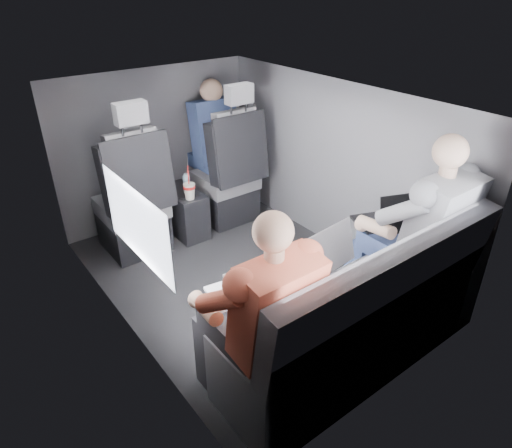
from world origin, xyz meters
TOP-DOWN VIEW (x-y plane):
  - floor at (0.00, 0.00)m, footprint 2.60×2.60m
  - ceiling at (0.00, 0.00)m, footprint 2.60×2.60m
  - panel_left at (-0.90, 0.00)m, footprint 0.02×2.60m
  - panel_right at (0.90, 0.00)m, footprint 0.02×2.60m
  - panel_front at (0.00, 1.30)m, footprint 1.80×0.02m
  - panel_back at (0.00, -1.30)m, footprint 1.80×0.02m
  - side_window at (-0.88, -0.30)m, footprint 0.02×0.75m
  - seatbelt at (0.45, 0.67)m, footprint 0.35×0.11m
  - front_seat_left at (-0.45, 0.84)m, footprint 0.52×0.58m
  - front_seat_right at (0.45, 0.84)m, footprint 0.52×0.58m
  - center_console at (0.00, 0.88)m, footprint 0.24×0.48m
  - rear_bench at (0.00, -1.06)m, footprint 1.60×0.57m
  - soda_cup at (-0.02, 0.71)m, footprint 0.10×0.10m
  - water_bottle at (0.02, 0.84)m, footprint 0.06×0.06m
  - laptop_white at (-0.56, -0.78)m, footprint 0.32×0.32m
  - laptop_silver at (-0.04, -0.77)m, footprint 0.38×0.35m
  - laptop_black at (0.63, -0.76)m, footprint 0.43×0.44m
  - passenger_rear_left at (-0.61, -0.97)m, footprint 0.49×0.61m
  - passenger_rear_right at (0.61, -0.97)m, footprint 0.54×0.65m
  - passenger_front_right at (0.47, 1.10)m, footprint 0.40×0.40m

SIDE VIEW (x-z plane):
  - floor at x=0.00m, z-range 0.00..0.00m
  - center_console at x=0.00m, z-range 0.00..0.41m
  - rear_bench at x=0.00m, z-range -0.15..0.77m
  - front_seat_left at x=-0.45m, z-range -0.23..1.03m
  - front_seat_right at x=0.45m, z-range -0.23..1.03m
  - soda_cup at x=-0.02m, z-range 0.33..0.62m
  - water_bottle at x=0.02m, z-range 0.39..0.56m
  - passenger_rear_left at x=-0.61m, z-range 0.02..1.22m
  - laptop_white at x=-0.56m, z-range 0.52..0.74m
  - laptop_silver at x=-0.04m, z-range 0.51..0.76m
  - laptop_black at x=0.63m, z-range 0.51..0.77m
  - passenger_rear_right at x=0.61m, z-range 0.01..1.29m
  - panel_left at x=-0.90m, z-range 0.00..1.35m
  - panel_right at x=0.90m, z-range 0.00..1.35m
  - panel_front at x=0.00m, z-range 0.00..1.35m
  - panel_back at x=0.00m, z-range 0.00..1.35m
  - passenger_front_right at x=0.47m, z-range 0.35..1.15m
  - seatbelt at x=0.45m, z-range 0.50..1.10m
  - side_window at x=-0.88m, z-range 0.69..1.11m
  - ceiling at x=0.00m, z-range 1.35..1.35m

